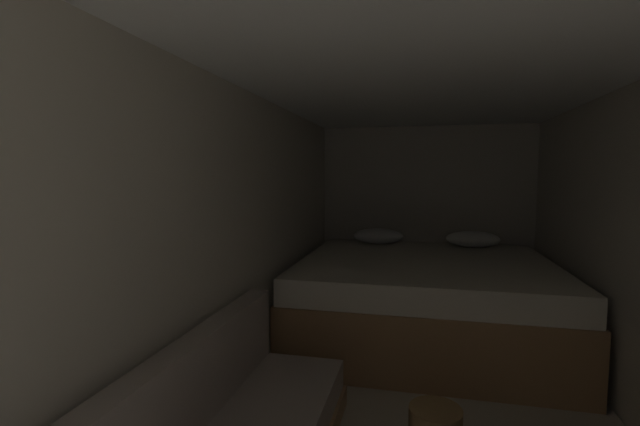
{
  "coord_description": "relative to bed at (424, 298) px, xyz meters",
  "views": [
    {
      "loc": [
        -0.06,
        -0.44,
        1.43
      ],
      "look_at": [
        -0.73,
        2.48,
        1.17
      ],
      "focal_mm": 24.19,
      "sensor_mm": 36.0,
      "label": 1
    }
  ],
  "objects": [
    {
      "name": "wall_back",
      "position": [
        0.0,
        1.05,
        0.62
      ],
      "size": [
        2.34,
        0.05,
        1.96
      ],
      "primitive_type": "cube",
      "color": "beige",
      "rests_on": "ground"
    },
    {
      "name": "wall_left",
      "position": [
        -1.15,
        -1.5,
        0.62
      ],
      "size": [
        0.05,
        5.06,
        1.96
      ],
      "primitive_type": "cube",
      "color": "beige",
      "rests_on": "ground"
    },
    {
      "name": "ceiling_slab",
      "position": [
        0.0,
        -1.5,
        1.63
      ],
      "size": [
        2.34,
        5.06,
        0.05
      ],
      "primitive_type": "cube",
      "color": "white",
      "rests_on": "wall_left"
    },
    {
      "name": "bed",
      "position": [
        0.0,
        0.0,
        0.0
      ],
      "size": [
        2.12,
        1.99,
        0.87
      ],
      "color": "#9E7247",
      "rests_on": "ground"
    }
  ]
}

